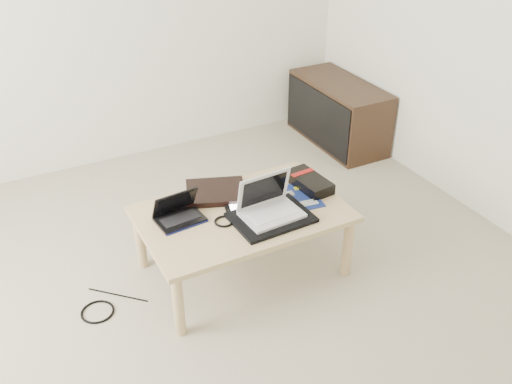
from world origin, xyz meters
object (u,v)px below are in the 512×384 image
white_laptop (269,206)px  gpu_box (309,182)px  coffee_table (242,219)px  media_cabinet (337,113)px  netbook (179,214)px

white_laptop → gpu_box: white_laptop is taller
coffee_table → media_cabinet: 1.81m
netbook → coffee_table: bearing=-15.2°
gpu_box → white_laptop: bearing=-155.4°
media_cabinet → white_laptop: 1.81m
media_cabinet → gpu_box: size_ratio=2.91×
gpu_box → coffee_table: bearing=-173.2°
netbook → gpu_box: size_ratio=0.84×
gpu_box → media_cabinet: bearing=48.3°
coffee_table → media_cabinet: bearing=38.6°
media_cabinet → white_laptop: size_ratio=2.80×
media_cabinet → white_laptop: (-1.30, -1.23, 0.22)m
media_cabinet → white_laptop: white_laptop is taller
coffee_table → white_laptop: bearing=-44.7°
coffee_table → netbook: size_ratio=4.25×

